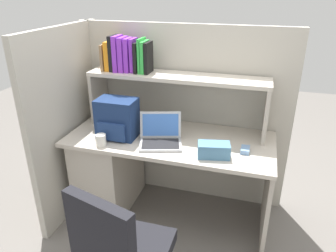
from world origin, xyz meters
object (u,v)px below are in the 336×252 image
Objects in this scene: laptop at (161,137)px; paper_cup at (101,140)px; computer_mouse at (245,150)px; backpack at (117,119)px; tissue_box at (214,150)px.

laptop is 4.26× the size of paper_cup.
computer_mouse is at bearing 3.67° from laptop.
backpack is 2.95× the size of computer_mouse.
paper_cup is at bearing -158.66° from laptop.
laptop reaches higher than tissue_box.
backpack is at bearing 177.34° from laptop.
backpack reaches higher than tissue_box.
backpack reaches higher than paper_cup.
tissue_box is at bearing -12.25° from laptop.
tissue_box is at bearing 4.88° from paper_cup.
laptop reaches higher than paper_cup.
paper_cup is (-1.03, -0.20, 0.03)m from computer_mouse.
backpack reaches higher than laptop.
laptop is at bearing 155.69° from tissue_box.
laptop is at bearing -176.84° from computer_mouse.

